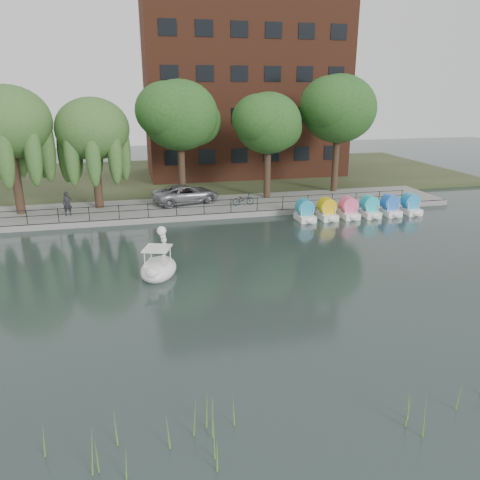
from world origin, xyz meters
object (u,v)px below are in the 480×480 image
object	(u,v)px
minivan	(186,193)
pedestrian	(67,202)
bicycle	(243,199)
swan_boat	(159,265)

from	to	relation	value
minivan	pedestrian	distance (m)	8.92
bicycle	pedestrian	world-z (taller)	pedestrian
minivan	swan_boat	size ratio (longest dim) A/B	1.89
bicycle	swan_boat	distance (m)	14.00
bicycle	swan_boat	size ratio (longest dim) A/B	0.54
minivan	swan_boat	bearing A→B (deg)	152.36
minivan	pedestrian	bearing A→B (deg)	87.15
swan_boat	minivan	bearing A→B (deg)	96.06
swan_boat	bicycle	bearing A→B (deg)	77.28
pedestrian	swan_boat	distance (m)	13.06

